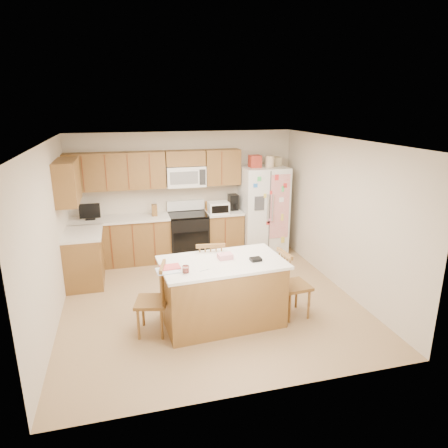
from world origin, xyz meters
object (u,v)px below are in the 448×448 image
object	(u,v)px
windsor_chair_back	(210,275)
windsor_chair_right	(292,285)
stove	(188,235)
refrigerator	(263,209)
island	(222,291)
windsor_chair_left	(153,301)

from	to	relation	value
windsor_chair_back	windsor_chair_right	distance (m)	1.26
stove	refrigerator	xyz separation A→B (m)	(1.57, -0.06, 0.45)
stove	island	distance (m)	2.64
windsor_chair_left	stove	bearing A→B (deg)	70.74
island	refrigerator	bearing A→B (deg)	59.19
stove	island	bearing A→B (deg)	-89.27
refrigerator	windsor_chair_back	size ratio (longest dim) A/B	1.95
windsor_chair_left	windsor_chair_back	distance (m)	1.10
refrigerator	island	bearing A→B (deg)	-120.81
refrigerator	windsor_chair_left	world-z (taller)	refrigerator
windsor_chair_back	island	bearing A→B (deg)	-84.75
stove	windsor_chair_back	xyz separation A→B (m)	(-0.02, -2.08, 0.02)
refrigerator	windsor_chair_right	world-z (taller)	refrigerator
windsor_chair_back	windsor_chair_right	bearing A→B (deg)	-30.66
refrigerator	windsor_chair_left	xyz separation A→B (m)	(-2.51, -2.62, -0.45)
windsor_chair_right	stove	bearing A→B (deg)	111.40
island	windsor_chair_right	xyz separation A→B (m)	(1.03, -0.08, 0.01)
stove	refrigerator	size ratio (longest dim) A/B	0.55
windsor_chair_right	refrigerator	bearing A→B (deg)	79.29
windsor_chair_back	stove	bearing A→B (deg)	89.51
stove	windsor_chair_left	world-z (taller)	stove
windsor_chair_left	refrigerator	bearing A→B (deg)	46.26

